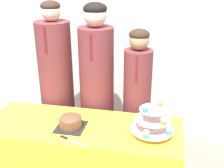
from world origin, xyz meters
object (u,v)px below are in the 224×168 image
object	(u,v)px
student_2	(137,108)
round_cake	(71,121)
student_0	(57,94)
student_1	(97,96)
cake_knife	(68,139)
cupcake_stand	(153,120)

from	to	relation	value
student_2	round_cake	bearing A→B (deg)	-130.16
student_0	student_2	bearing A→B (deg)	-0.00
student_0	student_2	size ratio (longest dim) A/B	1.15
student_1	cake_knife	bearing A→B (deg)	-92.95
cake_knife	student_1	distance (m)	0.69
cake_knife	student_1	size ratio (longest dim) A/B	0.13
cake_knife	student_1	world-z (taller)	student_1
cupcake_stand	round_cake	bearing A→B (deg)	-177.09
cupcake_stand	student_1	distance (m)	0.74
student_1	student_2	distance (m)	0.38
cupcake_stand	student_2	bearing A→B (deg)	108.92
round_cake	student_1	size ratio (longest dim) A/B	0.13
cake_knife	round_cake	bearing A→B (deg)	124.78
cupcake_stand	student_2	distance (m)	0.55
student_0	cupcake_stand	bearing A→B (deg)	-28.00
round_cake	cupcake_stand	xyz separation A→B (m)	(0.61, 0.03, 0.06)
cake_knife	student_2	size ratio (longest dim) A/B	0.15
round_cake	cupcake_stand	bearing A→B (deg)	2.91
student_1	student_2	world-z (taller)	student_1
round_cake	cake_knife	bearing A→B (deg)	-76.82
round_cake	cake_knife	distance (m)	0.17
cupcake_stand	student_1	world-z (taller)	student_1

